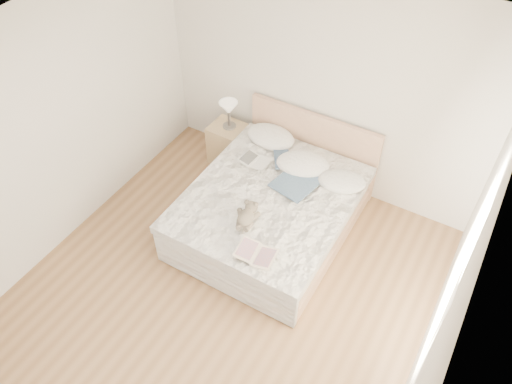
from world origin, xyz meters
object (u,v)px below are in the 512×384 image
table_lamp (229,109)px  photo_book (255,161)px  bed (273,208)px  childrens_book (256,254)px  nightstand (229,144)px  teddy_bear (246,222)px

table_lamp → photo_book: table_lamp is taller
bed → childrens_book: size_ratio=5.20×
photo_book → childrens_book: 1.37m
childrens_book → nightstand: bearing=123.3°
teddy_bear → photo_book: bearing=100.0°
bed → teddy_bear: (-0.01, -0.59, 0.34)m
photo_book → teddy_bear: teddy_bear is taller
photo_book → childrens_book: same height
teddy_bear → bed: bearing=74.9°
bed → nightstand: (-1.08, 0.74, -0.03)m
nightstand → childrens_book: size_ratio=1.36×
nightstand → table_lamp: size_ratio=1.50×
nightstand → childrens_book: 2.16m
photo_book → childrens_book: bearing=-54.3°
photo_book → teddy_bear: size_ratio=1.15×
bed → table_lamp: size_ratio=5.75×
table_lamp → teddy_bear: (1.07, -1.36, -0.18)m
childrens_book → teddy_bear: bearing=128.3°
photo_book → childrens_book: size_ratio=0.87×
bed → photo_book: 0.60m
table_lamp → teddy_bear: size_ratio=1.19×
table_lamp → teddy_bear: table_lamp is taller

